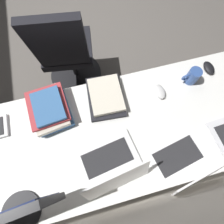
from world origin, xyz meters
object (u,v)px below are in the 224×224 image
(laptop_left, at_px, (186,164))
(office_chair, at_px, (68,55))
(drawer_pedestal, at_px, (126,144))
(book_stack_far, at_px, (106,96))
(mouse_spare, at_px, (209,68))
(coffee_mug, at_px, (192,76))
(mouse_main, at_px, (160,92))
(laptop_leftmost, at_px, (111,166))
(book_stack_near, at_px, (49,109))

(laptop_left, distance_m, office_chair, 1.28)
(drawer_pedestal, distance_m, book_stack_far, 0.49)
(book_stack_far, relative_size, office_chair, 0.33)
(laptop_left, xyz_separation_m, mouse_spare, (-0.42, -0.53, -0.03))
(mouse_spare, relative_size, coffee_mug, 0.89)
(mouse_main, bearing_deg, laptop_leftmost, 40.75)
(office_chair, bearing_deg, mouse_spare, 147.29)
(book_stack_near, xyz_separation_m, office_chair, (-0.14, -0.63, -0.32))
(mouse_spare, height_order, office_chair, office_chair)
(laptop_left, xyz_separation_m, book_stack_near, (0.65, -0.50, -0.00))
(drawer_pedestal, distance_m, office_chair, 0.93)
(drawer_pedestal, distance_m, laptop_left, 0.55)
(mouse_main, xyz_separation_m, office_chair, (0.54, -0.68, -0.29))
(mouse_spare, relative_size, office_chair, 0.11)
(laptop_leftmost, xyz_separation_m, coffee_mug, (-0.64, -0.39, 0.00))
(laptop_leftmost, height_order, office_chair, office_chair)
(coffee_mug, bearing_deg, drawer_pedestal, 26.60)
(book_stack_far, xyz_separation_m, office_chair, (0.20, -0.62, -0.30))
(drawer_pedestal, relative_size, mouse_spare, 6.68)
(mouse_spare, xyz_separation_m, coffee_mug, (0.16, 0.05, 0.04))
(mouse_main, distance_m, book_stack_far, 0.35)
(laptop_leftmost, relative_size, mouse_main, 3.55)
(laptop_left, height_order, mouse_main, laptop_left)
(drawer_pedestal, xyz_separation_m, mouse_spare, (-0.63, -0.29, 0.40))
(laptop_left, relative_size, mouse_spare, 3.47)
(laptop_left, xyz_separation_m, mouse_main, (-0.03, -0.45, -0.03))
(mouse_spare, xyz_separation_m, book_stack_far, (0.72, 0.03, 0.01))
(laptop_leftmost, height_order, book_stack_near, laptop_leftmost)
(book_stack_near, relative_size, office_chair, 0.32)
(coffee_mug, distance_m, office_chair, 1.05)
(book_stack_far, distance_m, coffee_mug, 0.56)
(coffee_mug, height_order, office_chair, office_chair)
(drawer_pedestal, height_order, book_stack_near, book_stack_near)
(book_stack_near, xyz_separation_m, coffee_mug, (-0.91, 0.02, 0.00))
(laptop_left, bearing_deg, drawer_pedestal, -48.46)
(laptop_leftmost, distance_m, mouse_main, 0.55)
(mouse_main, xyz_separation_m, book_stack_near, (0.69, -0.05, 0.03))
(book_stack_near, bearing_deg, laptop_left, 142.41)
(laptop_leftmost, xyz_separation_m, office_chair, (0.13, -1.04, -0.32))
(book_stack_near, relative_size, book_stack_far, 0.98)
(book_stack_near, height_order, office_chair, office_chair)
(drawer_pedestal, relative_size, laptop_leftmost, 1.88)
(book_stack_near, distance_m, coffee_mug, 0.91)
(laptop_leftmost, distance_m, coffee_mug, 0.75)
(drawer_pedestal, relative_size, mouse_main, 6.68)
(laptop_leftmost, distance_m, book_stack_far, 0.42)
(book_stack_far, xyz_separation_m, coffee_mug, (-0.56, 0.02, 0.03))
(book_stack_near, bearing_deg, drawer_pedestal, 149.56)
(mouse_spare, bearing_deg, book_stack_near, 1.77)
(mouse_main, height_order, office_chair, office_chair)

